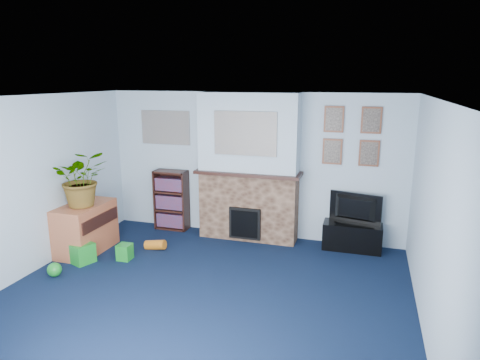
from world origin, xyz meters
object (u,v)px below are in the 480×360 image
(television, at_px, (354,209))
(tv_stand, at_px, (352,236))
(bookshelf, at_px, (172,201))
(sideboard, at_px, (86,230))

(television, bearing_deg, tv_stand, 103.58)
(bookshelf, relative_size, sideboard, 1.09)
(tv_stand, distance_m, television, 0.43)
(television, relative_size, bookshelf, 0.77)
(tv_stand, height_order, bookshelf, bookshelf)
(tv_stand, relative_size, bookshelf, 0.85)
(tv_stand, xyz_separation_m, television, (-0.00, 0.02, 0.43))
(tv_stand, height_order, television, television)
(television, bearing_deg, sideboard, 31.58)
(television, distance_m, sideboard, 4.14)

